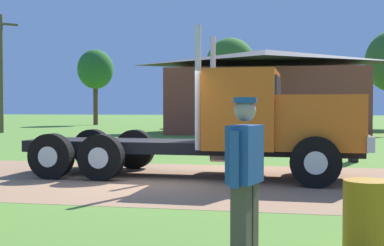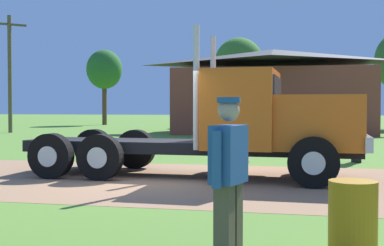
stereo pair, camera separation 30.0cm
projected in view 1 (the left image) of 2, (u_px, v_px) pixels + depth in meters
ground_plane at (150, 180)px, 12.04m from camera, size 200.00×200.00×0.00m
dirt_track at (150, 180)px, 12.04m from camera, size 120.00×6.59×0.01m
truck_foreground_white at (243, 126)px, 12.36m from camera, size 8.29×2.92×3.52m
visitor_walking_mid at (245, 172)px, 5.53m from camera, size 0.38×0.65×1.79m
visitor_far_side at (353, 133)px, 15.88m from camera, size 0.38×0.61×1.66m
steel_barrel at (367, 220)px, 5.71m from camera, size 0.53×0.53×0.88m
shed_building at (266, 93)px, 34.09m from camera, size 13.06×8.80×5.48m
utility_pole_near at (1, 70)px, 34.02m from camera, size 1.68×1.63×7.77m
tree_left at (95, 70)px, 49.22m from camera, size 3.40×3.40×7.17m
tree_mid at (231, 66)px, 45.86m from camera, size 4.43×4.43×7.84m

